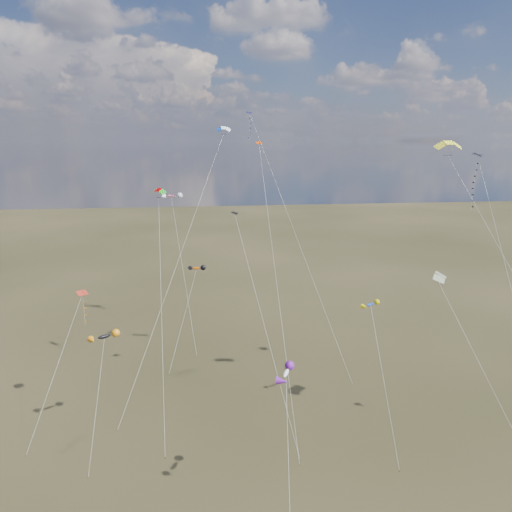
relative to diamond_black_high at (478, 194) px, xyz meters
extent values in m
plane|color=black|center=(-26.15, -14.58, -26.62)|extent=(400.00, 400.00, 0.00)
cube|color=black|center=(-0.01, 1.06, 4.55)|extent=(1.47, 1.48, 0.41)
cube|color=#100F51|center=(-25.08, 20.13, 10.22)|extent=(0.97, 0.97, 0.29)
cylinder|color=silver|center=(-18.81, 12.14, -8.20)|extent=(12.58, 16.02, 36.85)
cube|color=#332316|center=(-12.54, 4.15, -26.56)|extent=(0.10, 0.10, 0.12)
cube|color=black|center=(-28.60, 5.12, -2.49)|extent=(0.98, 1.00, 0.26)
cylinder|color=silver|center=(-25.86, -2.47, -14.56)|extent=(5.52, 15.20, 24.14)
cube|color=#332316|center=(-23.11, -10.05, -26.56)|extent=(0.10, 0.10, 0.12)
cube|color=#AF2A19|center=(-46.64, 1.60, -10.92)|extent=(1.49, 1.48, 0.34)
cylinder|color=silver|center=(-49.39, -2.09, -18.77)|extent=(5.53, 7.41, 15.72)
cube|color=#332316|center=(-52.14, -5.78, -26.56)|extent=(0.10, 0.10, 0.12)
cube|color=#D83900|center=(-24.94, 10.09, 5.88)|extent=(0.86, 0.82, 0.29)
cylinder|color=silver|center=(-24.13, -0.34, -10.37)|extent=(1.64, 20.89, 32.52)
cube|color=#332316|center=(-23.32, -10.78, -26.56)|extent=(0.10, 0.10, 0.12)
cylinder|color=silver|center=(-35.99, 10.32, -9.27)|extent=(14.37, 25.57, 34.73)
cube|color=#332316|center=(-43.16, -2.45, -26.56)|extent=(0.10, 0.10, 0.12)
cylinder|color=silver|center=(-4.09, -12.08, -17.36)|extent=(5.63, 13.13, 18.54)
cylinder|color=silver|center=(-37.70, 0.94, -13.32)|extent=(0.84, 17.75, 26.62)
cube|color=#332316|center=(-37.30, -7.92, -26.56)|extent=(0.10, 0.10, 0.12)
ellipsoid|color=black|center=(-43.66, -2.61, -14.68)|extent=(3.00, 2.37, 0.98)
cylinder|color=silver|center=(-44.20, -6.30, -20.65)|extent=(1.10, 7.42, 11.96)
cube|color=#332316|center=(-44.74, -10.00, -26.56)|extent=(0.10, 0.10, 0.12)
ellipsoid|color=#D64D01|center=(-33.65, 17.83, -12.96)|extent=(2.46, 1.32, 1.02)
cylinder|color=silver|center=(-35.83, 13.97, -19.79)|extent=(4.40, 7.74, 13.68)
cube|color=#332316|center=(-38.01, 10.12, -26.56)|extent=(0.10, 0.10, 0.12)
ellipsoid|color=silver|center=(-26.04, -16.25, -12.88)|extent=(1.98, 2.87, 0.89)
cylinder|color=silver|center=(-26.77, -22.15, -19.75)|extent=(1.50, 11.83, 13.76)
ellipsoid|color=red|center=(-37.62, 28.54, -3.01)|extent=(3.52, 1.97, 1.18)
cylinder|color=silver|center=(-35.80, 21.92, -14.82)|extent=(3.67, 13.26, 23.63)
cube|color=#332316|center=(-33.98, 15.30, -26.56)|extent=(0.10, 0.10, 0.12)
ellipsoid|color=blue|center=(-13.13, -1.81, -12.61)|extent=(2.45, 1.80, 0.75)
cylinder|color=silver|center=(-13.26, -7.36, -19.62)|extent=(0.29, 11.13, 14.03)
cube|color=#332316|center=(-13.40, -12.92, -26.56)|extent=(0.10, 0.10, 0.12)
camera|label=1|loc=(-32.83, -50.49, 6.10)|focal=32.00mm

